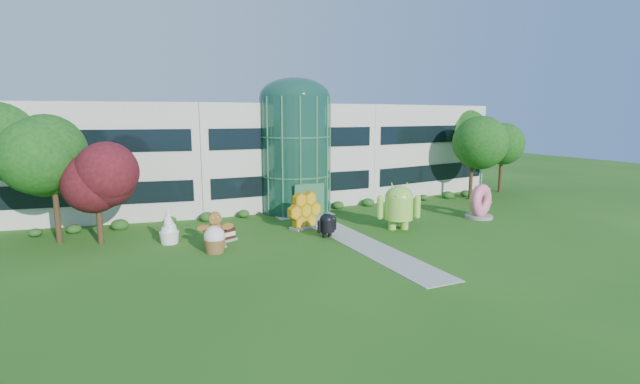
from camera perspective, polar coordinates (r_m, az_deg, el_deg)
name	(u,v)px	position (r m, az deg, el deg)	size (l,w,h in m)	color
ground	(365,245)	(30.32, 5.50, -6.49)	(140.00, 140.00, 0.00)	#215114
building	(273,153)	(45.74, -5.87, 4.81)	(46.00, 15.00, 9.30)	beige
atrium	(295,155)	(40.11, -3.07, 4.56)	(6.00, 6.00, 9.80)	#194738
walkway	(350,237)	(31.99, 3.69, -5.58)	(2.40, 20.00, 0.04)	#9E9E93
tree_red	(98,198)	(33.07, -25.68, -0.72)	(4.00, 4.00, 6.00)	#3F0C14
trees_backdrop	(291,162)	(41.10, -3.58, 3.69)	(52.00, 8.00, 8.40)	#164010
android_green	(399,204)	(34.30, 9.68, -1.44)	(3.36, 2.24, 3.81)	#91D444
android_black	(327,223)	(31.84, 0.87, -3.87)	(1.71, 1.14, 1.94)	black
donut	(480,201)	(39.79, 19.05, -1.05)	(2.72, 1.31, 2.83)	#FA5F97
gingerbread	(216,229)	(30.24, -12.73, -4.48)	(2.49, 0.96, 2.30)	brown
ice_cream_sandwich	(221,235)	(31.52, -12.04, -5.24)	(1.91, 0.96, 0.85)	black
honeycomb	(305,212)	(34.21, -1.92, -2.47)	(3.16, 1.13, 2.48)	gold
froyo	(169,226)	(31.82, -18.11, -3.99)	(1.36, 1.36, 2.33)	white
cupcake	(215,239)	(29.05, -12.85, -5.70)	(1.38, 1.38, 1.66)	white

